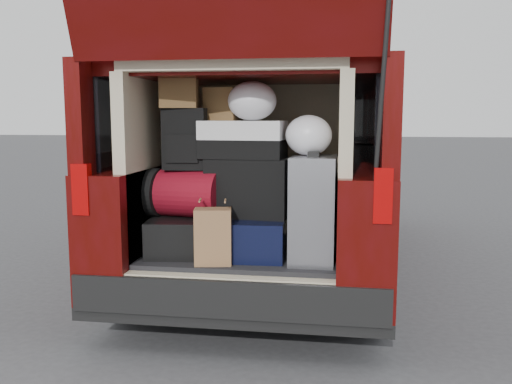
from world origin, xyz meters
TOP-DOWN VIEW (x-y plane):
  - ground at (0.00, 0.00)m, footprint 80.00×80.00m
  - minivan at (0.00, 1.86)m, footprint 1.90×5.35m
  - load_floor at (0.00, 0.28)m, footprint 1.24×1.05m
  - black_hardshell at (-0.38, 0.16)m, footprint 0.50×0.64m
  - navy_hardshell at (0.06, 0.14)m, footprint 0.48×0.58m
  - silver_roller at (0.47, 0.04)m, footprint 0.28×0.44m
  - kraft_bag at (-0.12, -0.14)m, footprint 0.24×0.18m
  - red_duffel at (-0.37, 0.15)m, footprint 0.52×0.39m
  - black_soft_case at (0.05, 0.19)m, footprint 0.56×0.37m
  - backpack at (-0.37, 0.15)m, footprint 0.29×0.18m
  - twotone_duffel at (0.01, 0.17)m, footprint 0.56×0.32m
  - grocery_sack_lower at (-0.40, 0.15)m, footprint 0.26×0.23m
  - grocery_sack_upper at (-0.14, 0.28)m, footprint 0.25×0.22m
  - plastic_bag_center at (0.07, 0.17)m, footprint 0.34×0.32m
  - plastic_bag_right at (0.44, 0.08)m, footprint 0.29×0.27m

SIDE VIEW (x-z plane):
  - ground at x=0.00m, z-range 0.00..0.00m
  - load_floor at x=0.00m, z-range 0.00..0.55m
  - black_hardshell at x=-0.38m, z-range 0.55..0.79m
  - navy_hardshell at x=0.06m, z-range 0.55..0.79m
  - kraft_bag at x=-0.12m, z-range 0.55..0.89m
  - silver_roller at x=0.47m, z-range 0.55..1.20m
  - minivan at x=0.00m, z-range -0.47..2.29m
  - red_duffel at x=-0.37m, z-range 0.79..1.10m
  - black_soft_case at x=0.05m, z-range 0.79..1.18m
  - twotone_duffel at x=0.01m, z-range 1.18..1.42m
  - backpack at x=-0.37m, z-range 1.10..1.50m
  - plastic_bag_right at x=0.44m, z-range 1.20..1.45m
  - grocery_sack_upper at x=-0.14m, z-range 1.42..1.63m
  - plastic_bag_center at x=0.07m, z-range 1.42..1.67m
  - grocery_sack_lower at x=-0.40m, z-range 1.50..1.71m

